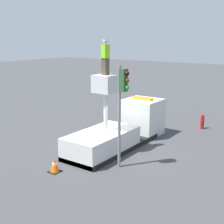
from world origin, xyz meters
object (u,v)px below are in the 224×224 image
worker (105,57)px  traffic_cone_rear (55,165)px  bucket_truck (121,130)px  fire_hydrant (202,122)px  traffic_light_pole (122,97)px

worker → traffic_cone_rear: size_ratio=2.48×
bucket_truck → traffic_cone_rear: (-4.91, 0.36, -0.54)m
worker → fire_hydrant: (7.26, -2.68, -4.51)m
bucket_truck → worker: bearing=180.0°
worker → traffic_cone_rear: (-3.43, 0.36, -4.67)m
fire_hydrant → worker: bearing=159.7°
bucket_truck → traffic_light_pole: traffic_light_pole is taller
traffic_cone_rear → bucket_truck: bearing=-4.2°
worker → traffic_cone_rear: worker is taller
traffic_light_pole → traffic_cone_rear: traffic_light_pole is taller
traffic_light_pole → fire_hydrant: size_ratio=4.75×
worker → bucket_truck: bearing=0.0°
worker → traffic_light_pole: 2.75m
bucket_truck → traffic_cone_rear: bucket_truck is taller
traffic_light_pole → traffic_cone_rear: (-2.18, 2.21, -3.06)m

